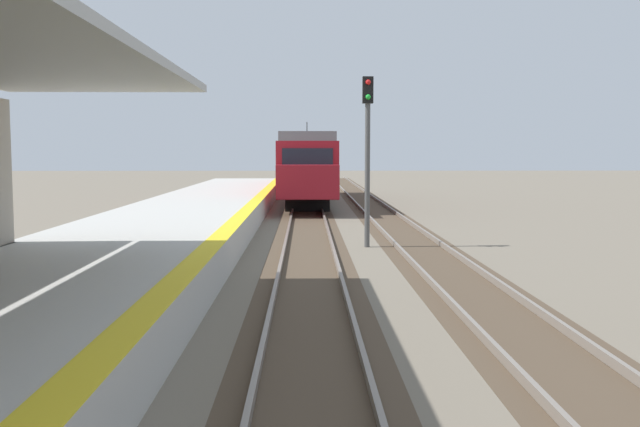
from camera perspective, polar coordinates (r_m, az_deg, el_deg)
The scene contains 5 objects.
station_platform at distance 15.20m, azimuth -17.68°, elevation -4.77°, with size 5.00×80.00×0.91m.
track_pair_nearest_platform at distance 18.59m, azimuth -0.87°, elevation -4.04°, with size 2.34×120.00×0.16m.
track_pair_middle at distance 18.91m, azimuth 9.51°, elevation -3.96°, with size 2.34×120.00×0.16m.
approaching_train at distance 41.56m, azimuth -1.02°, elevation 3.89°, with size 2.93×19.60×4.76m.
rail_signal_post at distance 22.13m, azimuth 3.78°, elevation 5.56°, with size 0.32×0.34×5.20m.
Camera 1 is at (1.82, 1.64, 2.96)m, focal length 40.51 mm.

